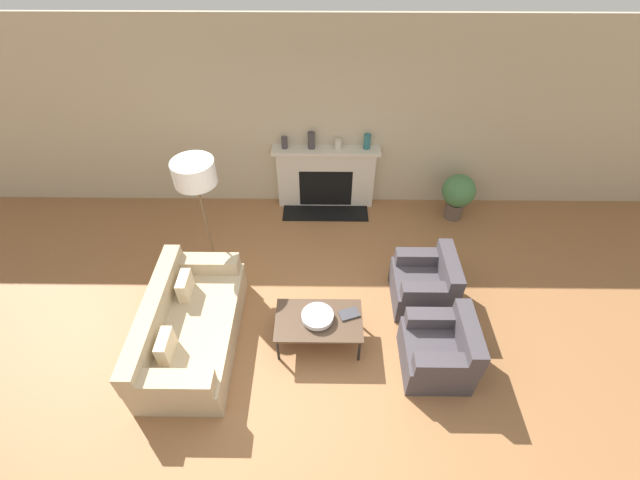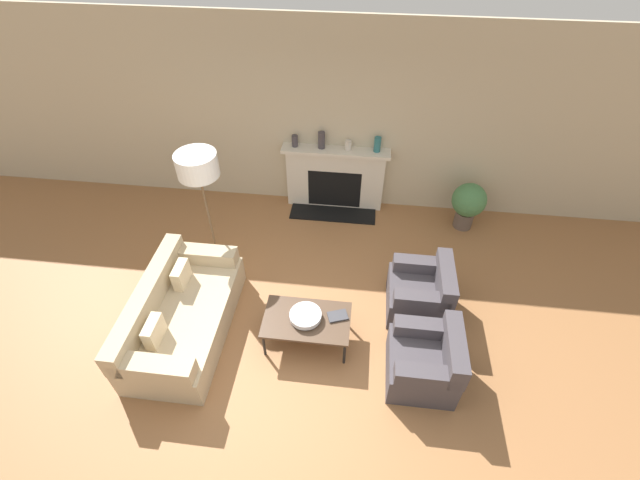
{
  "view_description": "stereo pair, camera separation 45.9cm",
  "coord_description": "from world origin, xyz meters",
  "px_view_note": "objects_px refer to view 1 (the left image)",
  "views": [
    {
      "loc": [
        0.1,
        -2.63,
        4.44
      ],
      "look_at": [
        0.05,
        1.64,
        0.45
      ],
      "focal_mm": 24.0,
      "sensor_mm": 36.0,
      "label": 1
    },
    {
      "loc": [
        0.55,
        -2.6,
        4.44
      ],
      "look_at": [
        0.05,
        1.64,
        0.45
      ],
      "focal_mm": 24.0,
      "sensor_mm": 36.0,
      "label": 2
    }
  ],
  "objects_px": {
    "fireplace": "(326,178)",
    "mantel_vase_center_left": "(311,140)",
    "couch": "(189,328)",
    "bowl": "(318,316)",
    "armchair_far": "(425,284)",
    "coffee_table": "(319,321)",
    "book": "(349,314)",
    "potted_plant": "(458,193)",
    "mantel_vase_center_right": "(338,144)",
    "mantel_vase_left": "(284,143)",
    "armchair_near": "(440,351)",
    "mantel_vase_right": "(367,142)",
    "floor_lamp": "(196,179)"
  },
  "relations": [
    {
      "from": "book",
      "to": "floor_lamp",
      "type": "bearing_deg",
      "value": 128.61
    },
    {
      "from": "armchair_far",
      "to": "mantel_vase_left",
      "type": "bearing_deg",
      "value": -137.22
    },
    {
      "from": "fireplace",
      "to": "armchair_far",
      "type": "relative_size",
      "value": 2.16
    },
    {
      "from": "mantel_vase_right",
      "to": "coffee_table",
      "type": "bearing_deg",
      "value": -104.31
    },
    {
      "from": "armchair_near",
      "to": "coffee_table",
      "type": "xyz_separation_m",
      "value": [
        -1.36,
        0.33,
        0.07
      ]
    },
    {
      "from": "fireplace",
      "to": "coffee_table",
      "type": "relative_size",
      "value": 1.63
    },
    {
      "from": "bowl",
      "to": "mantel_vase_center_right",
      "type": "bearing_deg",
      "value": 84.22
    },
    {
      "from": "fireplace",
      "to": "potted_plant",
      "type": "relative_size",
      "value": 2.16
    },
    {
      "from": "coffee_table",
      "to": "bowl",
      "type": "bearing_deg",
      "value": 150.68
    },
    {
      "from": "floor_lamp",
      "to": "couch",
      "type": "bearing_deg",
      "value": -92.1
    },
    {
      "from": "book",
      "to": "coffee_table",
      "type": "bearing_deg",
      "value": 172.91
    },
    {
      "from": "armchair_far",
      "to": "mantel_vase_right",
      "type": "relative_size",
      "value": 3.33
    },
    {
      "from": "fireplace",
      "to": "potted_plant",
      "type": "xyz_separation_m",
      "value": [
        2.05,
        -0.31,
        -0.06
      ]
    },
    {
      "from": "coffee_table",
      "to": "armchair_far",
      "type": "bearing_deg",
      "value": 25.41
    },
    {
      "from": "floor_lamp",
      "to": "mantel_vase_center_right",
      "type": "height_order",
      "value": "floor_lamp"
    },
    {
      "from": "couch",
      "to": "bowl",
      "type": "height_order",
      "value": "couch"
    },
    {
      "from": "armchair_far",
      "to": "coffee_table",
      "type": "xyz_separation_m",
      "value": [
        -1.36,
        -0.64,
        0.07
      ]
    },
    {
      "from": "armchair_near",
      "to": "book",
      "type": "height_order",
      "value": "armchair_near"
    },
    {
      "from": "armchair_near",
      "to": "mantel_vase_center_right",
      "type": "distance_m",
      "value": 3.33
    },
    {
      "from": "mantel_vase_center_left",
      "to": "armchair_far",
      "type": "bearing_deg",
      "value": -53.92
    },
    {
      "from": "mantel_vase_center_left",
      "to": "potted_plant",
      "type": "relative_size",
      "value": 0.34
    },
    {
      "from": "couch",
      "to": "bowl",
      "type": "relative_size",
      "value": 5.05
    },
    {
      "from": "bowl",
      "to": "mantel_vase_center_left",
      "type": "distance_m",
      "value": 2.79
    },
    {
      "from": "mantel_vase_left",
      "to": "mantel_vase_right",
      "type": "height_order",
      "value": "mantel_vase_right"
    },
    {
      "from": "book",
      "to": "mantel_vase_center_right",
      "type": "xyz_separation_m",
      "value": [
        -0.09,
        2.62,
        0.71
      ]
    },
    {
      "from": "bowl",
      "to": "potted_plant",
      "type": "distance_m",
      "value": 3.19
    },
    {
      "from": "mantel_vase_center_right",
      "to": "armchair_near",
      "type": "bearing_deg",
      "value": -70.11
    },
    {
      "from": "book",
      "to": "mantel_vase_center_right",
      "type": "height_order",
      "value": "mantel_vase_center_right"
    },
    {
      "from": "armchair_far",
      "to": "potted_plant",
      "type": "bearing_deg",
      "value": 155.99
    },
    {
      "from": "coffee_table",
      "to": "fireplace",
      "type": "bearing_deg",
      "value": 88.36
    },
    {
      "from": "bowl",
      "to": "mantel_vase_right",
      "type": "xyz_separation_m",
      "value": [
        0.7,
        2.69,
        0.71
      ]
    },
    {
      "from": "couch",
      "to": "book",
      "type": "height_order",
      "value": "couch"
    },
    {
      "from": "armchair_far",
      "to": "book",
      "type": "distance_m",
      "value": 1.16
    },
    {
      "from": "mantel_vase_left",
      "to": "mantel_vase_right",
      "type": "distance_m",
      "value": 1.24
    },
    {
      "from": "couch",
      "to": "potted_plant",
      "type": "xyz_separation_m",
      "value": [
        3.65,
        2.42,
        0.17
      ]
    },
    {
      "from": "armchair_far",
      "to": "bowl",
      "type": "xyz_separation_m",
      "value": [
        -1.37,
        -0.64,
        0.16
      ]
    },
    {
      "from": "mantel_vase_center_left",
      "to": "mantel_vase_center_right",
      "type": "distance_m",
      "value": 0.41
    },
    {
      "from": "bowl",
      "to": "book",
      "type": "height_order",
      "value": "bowl"
    },
    {
      "from": "fireplace",
      "to": "potted_plant",
      "type": "bearing_deg",
      "value": -8.59
    },
    {
      "from": "mantel_vase_left",
      "to": "fireplace",
      "type": "bearing_deg",
      "value": -1.39
    },
    {
      "from": "armchair_far",
      "to": "mantel_vase_left",
      "type": "distance_m",
      "value": 2.93
    },
    {
      "from": "coffee_table",
      "to": "mantel_vase_center_left",
      "type": "distance_m",
      "value": 2.82
    },
    {
      "from": "coffee_table",
      "to": "bowl",
      "type": "xyz_separation_m",
      "value": [
        -0.01,
        0.01,
        0.08
      ]
    },
    {
      "from": "bowl",
      "to": "book",
      "type": "relative_size",
      "value": 1.4
    },
    {
      "from": "mantel_vase_right",
      "to": "potted_plant",
      "type": "xyz_separation_m",
      "value": [
        1.44,
        -0.32,
        -0.71
      ]
    },
    {
      "from": "coffee_table",
      "to": "book",
      "type": "relative_size",
      "value": 3.82
    },
    {
      "from": "coffee_table",
      "to": "mantel_vase_center_right",
      "type": "distance_m",
      "value": 2.82
    },
    {
      "from": "armchair_near",
      "to": "bowl",
      "type": "bearing_deg",
      "value": -103.89
    },
    {
      "from": "fireplace",
      "to": "mantel_vase_center_left",
      "type": "xyz_separation_m",
      "value": [
        -0.22,
        0.02,
        0.67
      ]
    },
    {
      "from": "armchair_near",
      "to": "mantel_vase_right",
      "type": "relative_size",
      "value": 3.33
    }
  ]
}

